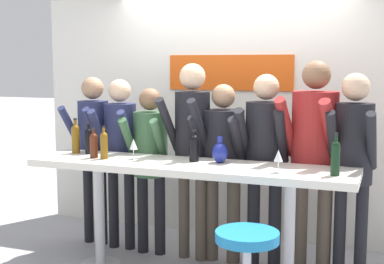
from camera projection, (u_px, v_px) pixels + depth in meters
back_wall at (232, 116)px, 5.58m from camera, size 4.33×0.12×2.53m
tasting_table at (188, 180)px, 4.43m from camera, size 2.73×0.62×1.00m
bar_stool at (247, 264)px, 3.63m from camera, size 0.46×0.46×0.69m
person_far_left at (93, 140)px, 5.31m from camera, size 0.39×0.52×1.69m
person_left at (120, 144)px, 5.17m from camera, size 0.39×0.51×1.67m
person_center_left at (150, 152)px, 5.03m from camera, size 0.40×0.50×1.59m
person_center at (192, 137)px, 4.86m from camera, size 0.42×0.56×1.82m
person_center_right at (223, 154)px, 4.82m from camera, size 0.46×0.53×1.63m
person_right at (265, 149)px, 4.69m from camera, size 0.43×0.54×1.73m
person_far_right at (314, 144)px, 4.52m from camera, size 0.53×0.65×1.84m
person_rightmost at (353, 152)px, 4.36m from camera, size 0.39×0.52×1.74m
wine_bottle_0 at (89, 140)px, 4.86m from camera, size 0.07×0.07×0.29m
wine_bottle_1 at (94, 144)px, 4.65m from camera, size 0.07×0.07×0.26m
wine_bottle_2 at (194, 147)px, 4.48m from camera, size 0.08×0.08×0.27m
wine_bottle_3 at (104, 144)px, 4.60m from camera, size 0.07×0.07×0.29m
wine_bottle_4 at (76, 137)px, 4.89m from camera, size 0.07×0.07×0.32m
wine_bottle_5 at (335, 156)px, 3.91m from camera, size 0.07×0.07×0.32m
wine_glass_0 at (278, 157)px, 4.01m from camera, size 0.07×0.07×0.18m
wine_glass_1 at (133, 145)px, 4.58m from camera, size 0.07×0.07×0.18m
decorative_vase at (220, 152)px, 4.42m from camera, size 0.13×0.13×0.22m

